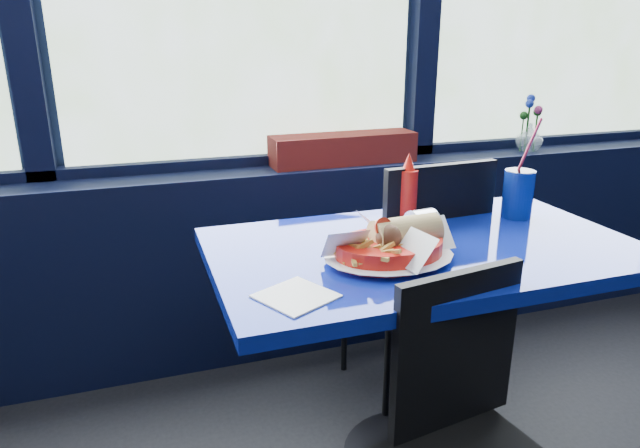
{
  "coord_description": "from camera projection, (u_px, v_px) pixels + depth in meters",
  "views": [
    {
      "loc": [
        -0.46,
        0.67,
        1.32
      ],
      "look_at": [
        -0.02,
        1.98,
        0.85
      ],
      "focal_mm": 32.0,
      "sensor_mm": 36.0,
      "label": 1
    }
  ],
  "objects": [
    {
      "name": "chair_near_front",
      "position": [
        469.0,
        430.0,
        1.29
      ],
      "size": [
        0.42,
        0.42,
        0.81
      ],
      "rotation": [
        0.0,
        0.0,
        0.15
      ],
      "color": "black",
      "rests_on": "ground"
    },
    {
      "name": "chair_near_back",
      "position": [
        420.0,
        266.0,
        2.02
      ],
      "size": [
        0.44,
        0.45,
        0.93
      ],
      "rotation": [
        0.0,
        0.0,
        3.2
      ],
      "color": "black",
      "rests_on": "ground"
    },
    {
      "name": "soda_cup",
      "position": [
        518.0,
        193.0,
        1.83
      ],
      "size": [
        0.1,
        0.1,
        0.32
      ],
      "rotation": [
        0.0,
        0.0,
        -0.07
      ],
      "color": "navy",
      "rests_on": "near_table"
    },
    {
      "name": "planter_box",
      "position": [
        343.0,
        149.0,
        2.37
      ],
      "size": [
        0.61,
        0.16,
        0.12
      ],
      "primitive_type": "cube",
      "rotation": [
        0.0,
        0.0,
        0.02
      ],
      "color": "maroon",
      "rests_on": "window_sill"
    },
    {
      "name": "napkin",
      "position": [
        296.0,
        296.0,
        1.29
      ],
      "size": [
        0.2,
        0.2,
        0.0
      ],
      "primitive_type": "cube",
      "rotation": [
        0.0,
        0.0,
        0.47
      ],
      "color": "white",
      "rests_on": "near_table"
    },
    {
      "name": "flower_vase",
      "position": [
        530.0,
        134.0,
        2.6
      ],
      "size": [
        0.16,
        0.17,
        0.26
      ],
      "rotation": [
        0.0,
        0.0,
        0.4
      ],
      "color": "silver",
      "rests_on": "window_sill"
    },
    {
      "name": "food_basket",
      "position": [
        391.0,
        245.0,
        1.49
      ],
      "size": [
        0.37,
        0.37,
        0.11
      ],
      "rotation": [
        0.0,
        0.0,
        -0.35
      ],
      "color": "red",
      "rests_on": "near_table"
    },
    {
      "name": "near_table",
      "position": [
        421.0,
        303.0,
        1.67
      ],
      "size": [
        1.2,
        0.7,
        0.75
      ],
      "color": "black",
      "rests_on": "ground"
    },
    {
      "name": "window_sill",
      "position": [
        257.0,
        261.0,
        2.41
      ],
      "size": [
        5.0,
        0.26,
        0.8
      ],
      "primitive_type": "cube",
      "color": "black",
      "rests_on": "ground"
    },
    {
      "name": "ketchup_bottle",
      "position": [
        407.0,
        193.0,
        1.76
      ],
      "size": [
        0.06,
        0.06,
        0.23
      ],
      "color": "red",
      "rests_on": "near_table"
    }
  ]
}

